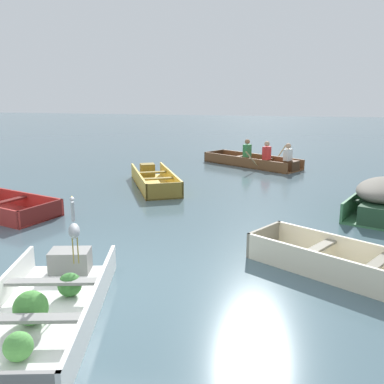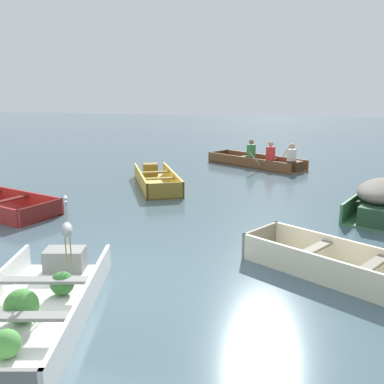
% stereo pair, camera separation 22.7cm
% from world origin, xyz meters
% --- Properties ---
extents(ground_plane, '(80.00, 80.00, 0.00)m').
position_xyz_m(ground_plane, '(0.00, 0.00, 0.00)').
color(ground_plane, '#47606B').
extents(dinghy_white_foreground, '(1.92, 3.14, 0.43)m').
position_xyz_m(dinghy_white_foreground, '(-0.35, -0.99, 0.14)').
color(dinghy_white_foreground, white).
rests_on(dinghy_white_foreground, ground).
extents(skiff_cream_far_moored, '(2.91, 2.25, 0.40)m').
position_xyz_m(skiff_cream_far_moored, '(3.34, 0.93, 0.15)').
color(skiff_cream_far_moored, beige).
rests_on(skiff_cream_far_moored, ground).
extents(skiff_yellow_outer_moored, '(2.20, 3.13, 0.41)m').
position_xyz_m(skiff_yellow_outer_moored, '(-1.25, 6.06, 0.15)').
color(skiff_yellow_outer_moored, '#E5BC47').
rests_on(skiff_yellow_outer_moored, ground).
extents(rowboat_wooden_brown_with_crew, '(3.58, 2.81, 0.91)m').
position_xyz_m(rowboat_wooden_brown_with_crew, '(1.33, 9.76, 0.20)').
color(rowboat_wooden_brown_with_crew, brown).
rests_on(rowboat_wooden_brown_with_crew, ground).
extents(heron_on_dinghy, '(0.29, 0.43, 0.84)m').
position_xyz_m(heron_on_dinghy, '(-0.25, -0.37, 0.89)').
color(heron_on_dinghy, olive).
rests_on(heron_on_dinghy, dinghy_white_foreground).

